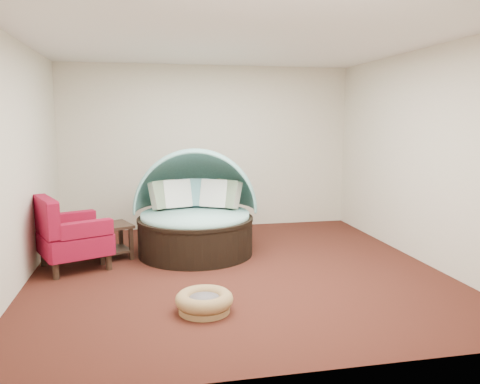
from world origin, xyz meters
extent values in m
plane|color=#4A1D15|center=(0.00, 0.00, 0.00)|extent=(5.00, 5.00, 0.00)
plane|color=beige|center=(0.00, 2.50, 1.40)|extent=(5.00, 0.00, 5.00)
plane|color=beige|center=(0.00, -2.50, 1.40)|extent=(5.00, 0.00, 5.00)
plane|color=beige|center=(-2.50, 0.00, 1.40)|extent=(0.00, 5.00, 5.00)
plane|color=beige|center=(2.50, 0.00, 1.40)|extent=(0.00, 5.00, 5.00)
plane|color=white|center=(0.00, 0.00, 2.80)|extent=(5.00, 5.00, 0.00)
cylinder|color=black|center=(-0.42, 0.82, 0.24)|extent=(1.80, 1.80, 0.49)
cylinder|color=black|center=(-0.42, 0.82, 0.51)|extent=(1.82, 1.82, 0.04)
cylinder|color=#9CDDDB|center=(-0.42, 0.82, 0.54)|extent=(1.70, 1.70, 0.11)
cube|color=#396E41|center=(-0.85, 1.16, 0.81)|extent=(0.47, 0.43, 0.43)
cube|color=white|center=(-0.65, 1.19, 0.81)|extent=(0.45, 0.33, 0.43)
cube|color=#69ABB6|center=(-0.37, 1.26, 0.81)|extent=(0.44, 0.28, 0.43)
cube|color=white|center=(-0.11, 1.12, 0.81)|extent=(0.47, 0.41, 0.43)
cube|color=#396E41|center=(0.07, 1.04, 0.81)|extent=(0.43, 0.47, 0.43)
cylinder|color=olive|center=(-0.56, -1.22, 0.03)|extent=(0.64, 0.64, 0.06)
torus|color=olive|center=(-0.56, -1.22, 0.13)|extent=(0.73, 0.73, 0.15)
cylinder|color=#625D62|center=(-0.56, -1.22, 0.11)|extent=(0.43, 0.43, 0.09)
cylinder|color=black|center=(-2.17, 0.07, 0.10)|extent=(0.10, 0.10, 0.19)
cylinder|color=black|center=(-2.42, 0.66, 0.10)|extent=(0.10, 0.10, 0.19)
cylinder|color=black|center=(-1.58, 0.32, 0.10)|extent=(0.10, 0.10, 0.19)
cylinder|color=black|center=(-1.83, 0.91, 0.10)|extent=(0.10, 0.10, 0.19)
cube|color=maroon|center=(-2.00, 0.49, 0.33)|extent=(1.05, 1.05, 0.28)
cube|color=maroon|center=(-2.30, 0.36, 0.71)|extent=(0.45, 0.80, 0.47)
cube|color=maroon|center=(-1.82, 0.19, 0.57)|extent=(0.64, 0.37, 0.19)
cube|color=maroon|center=(-2.09, 0.83, 0.57)|extent=(0.64, 0.37, 0.19)
cube|color=black|center=(-1.57, 0.82, 0.46)|extent=(0.65, 0.65, 0.04)
cube|color=black|center=(-1.57, 0.82, 0.12)|extent=(0.57, 0.57, 0.03)
cube|color=black|center=(-1.68, 0.56, 0.22)|extent=(0.06, 0.06, 0.44)
cube|color=black|center=(-1.83, 0.92, 0.22)|extent=(0.06, 0.06, 0.44)
cube|color=black|center=(-1.31, 0.71, 0.22)|extent=(0.06, 0.06, 0.44)
cube|color=black|center=(-1.46, 1.08, 0.22)|extent=(0.06, 0.06, 0.44)
camera|label=1|loc=(-1.08, -5.60, 1.88)|focal=35.00mm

